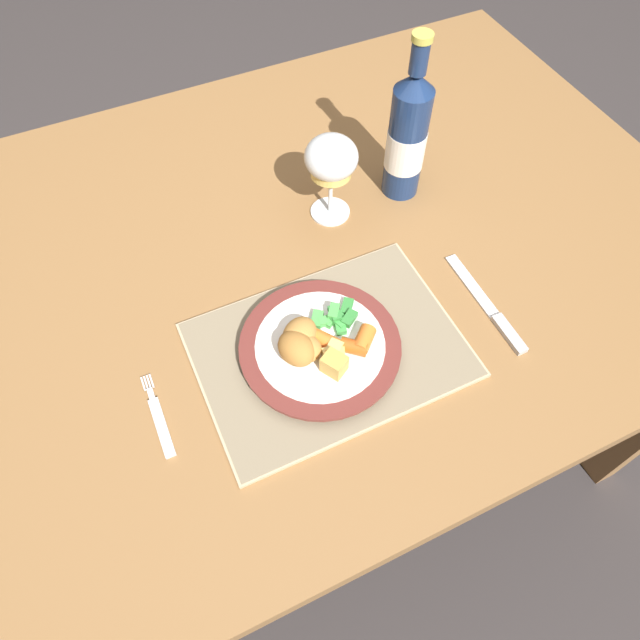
{
  "coord_description": "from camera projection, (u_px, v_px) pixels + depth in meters",
  "views": [
    {
      "loc": [
        -0.21,
        -0.58,
        1.45
      ],
      "look_at": [
        -0.02,
        -0.17,
        0.78
      ],
      "focal_mm": 32.0,
      "sensor_mm": 36.0,
      "label": 1
    }
  ],
  "objects": [
    {
      "name": "ground_plane",
      "position": [
        301.0,
        428.0,
        1.55
      ],
      "size": [
        6.0,
        6.0,
        0.0
      ],
      "primitive_type": "plane",
      "color": "#383333"
    },
    {
      "name": "dining_table",
      "position": [
        291.0,
        279.0,
        1.0
      ],
      "size": [
        1.42,
        0.98,
        0.74
      ],
      "color": "olive",
      "rests_on": "ground"
    },
    {
      "name": "placemat",
      "position": [
        329.0,
        350.0,
        0.82
      ],
      "size": [
        0.38,
        0.27,
        0.01
      ],
      "color": "tan",
      "rests_on": "dining_table"
    },
    {
      "name": "dinner_plate",
      "position": [
        320.0,
        347.0,
        0.81
      ],
      "size": [
        0.23,
        0.23,
        0.02
      ],
      "color": "white",
      "rests_on": "placemat"
    },
    {
      "name": "breaded_croquettes",
      "position": [
        299.0,
        344.0,
        0.78
      ],
      "size": [
        0.08,
        0.09,
        0.04
      ],
      "color": "#B77F3D",
      "rests_on": "dinner_plate"
    },
    {
      "name": "green_beans_pile",
      "position": [
        335.0,
        319.0,
        0.82
      ],
      "size": [
        0.08,
        0.07,
        0.02
      ],
      "color": "#4CA84C",
      "rests_on": "dinner_plate"
    },
    {
      "name": "glazed_carrots",
      "position": [
        348.0,
        343.0,
        0.79
      ],
      "size": [
        0.09,
        0.07,
        0.02
      ],
      "color": "orange",
      "rests_on": "dinner_plate"
    },
    {
      "name": "fork",
      "position": [
        160.0,
        421.0,
        0.76
      ],
      "size": [
        0.02,
        0.13,
        0.01
      ],
      "color": "silver",
      "rests_on": "dining_table"
    },
    {
      "name": "table_knife",
      "position": [
        491.0,
        311.0,
        0.86
      ],
      "size": [
        0.02,
        0.2,
        0.01
      ],
      "color": "silver",
      "rests_on": "dining_table"
    },
    {
      "name": "wine_glass",
      "position": [
        331.0,
        161.0,
        0.89
      ],
      "size": [
        0.09,
        0.09,
        0.15
      ],
      "color": "silver",
      "rests_on": "dining_table"
    },
    {
      "name": "bottle",
      "position": [
        407.0,
        137.0,
        0.92
      ],
      "size": [
        0.07,
        0.07,
        0.28
      ],
      "color": "navy",
      "rests_on": "dining_table"
    },
    {
      "name": "roast_potatoes",
      "position": [
        334.0,
        360.0,
        0.77
      ],
      "size": [
        0.04,
        0.06,
        0.03
      ],
      "color": "#DBB256",
      "rests_on": "dinner_plate"
    }
  ]
}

